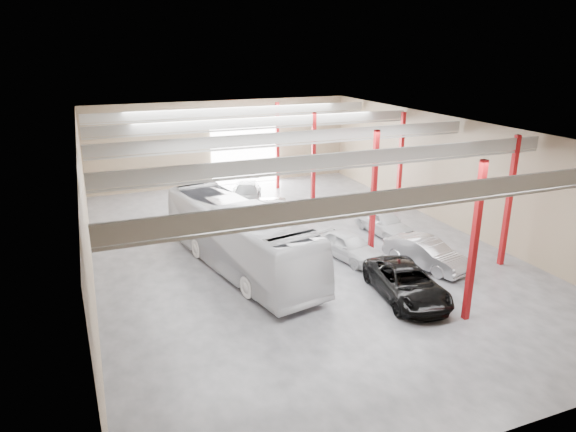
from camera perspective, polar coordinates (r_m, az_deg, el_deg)
depot_shell at (r=28.74m, az=0.77°, el=5.85°), size 22.12×32.12×7.06m
coach_bus at (r=26.95m, az=-5.53°, el=-2.24°), size 5.42×12.98×3.52m
black_sedan at (r=24.62m, az=13.05°, el=-7.26°), size 3.27×5.76×1.52m
car_row_a at (r=28.52m, az=6.74°, el=-3.27°), size 2.73×4.68×1.49m
car_row_b at (r=33.51m, az=-1.66°, el=0.30°), size 3.04×5.19×1.62m
car_row_c at (r=38.19m, az=-4.63°, el=2.45°), size 3.76×5.68×1.53m
car_right_near at (r=28.21m, az=15.07°, el=-4.00°), size 2.91×4.96×1.55m
car_right_far at (r=32.54m, az=10.58°, el=-0.68°), size 2.16×4.56×1.51m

